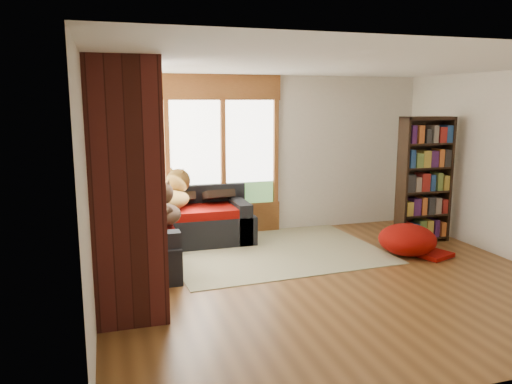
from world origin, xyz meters
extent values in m
plane|color=brown|center=(0.00, 0.00, 0.00)|extent=(5.50, 5.50, 0.00)
plane|color=white|center=(0.00, 0.00, 2.60)|extent=(5.50, 5.50, 0.00)
cube|color=silver|center=(0.00, 2.50, 1.30)|extent=(5.50, 0.04, 2.60)
cube|color=silver|center=(0.00, -2.50, 1.30)|extent=(5.50, 0.04, 2.60)
cube|color=silver|center=(-2.75, 0.00, 1.30)|extent=(0.04, 5.00, 2.60)
cube|color=brown|center=(-1.20, 2.47, 1.35)|extent=(2.82, 0.10, 1.90)
cube|color=white|center=(-1.20, 2.47, 1.35)|extent=(2.54, 0.09, 1.62)
cube|color=brown|center=(-2.72, 1.20, 1.35)|extent=(0.10, 2.62, 1.90)
cube|color=white|center=(-2.72, 1.20, 1.35)|extent=(0.09, 2.36, 1.62)
cube|color=#6B885A|center=(-2.69, 2.03, 1.75)|extent=(0.03, 0.72, 0.90)
cube|color=#471914|center=(-2.40, -0.35, 1.30)|extent=(0.70, 0.70, 2.60)
cube|color=black|center=(-1.65, 2.05, 0.21)|extent=(2.20, 0.90, 0.42)
cube|color=black|center=(-1.65, 2.40, 0.61)|extent=(2.20, 0.20, 0.38)
cube|color=black|center=(-0.65, 2.05, 0.30)|extent=(0.20, 0.90, 0.60)
cube|color=maroon|center=(-1.75, 1.93, 0.48)|extent=(1.90, 0.66, 0.12)
cube|color=black|center=(-2.30, 1.40, 0.21)|extent=(0.90, 2.20, 0.42)
cube|color=black|center=(-2.65, 1.40, 0.61)|extent=(0.20, 2.20, 0.38)
cube|color=black|center=(-2.30, 0.40, 0.30)|extent=(0.90, 0.20, 0.60)
cube|color=maroon|center=(-2.18, 1.05, 0.48)|extent=(0.66, 1.20, 0.12)
cube|color=maroon|center=(-2.18, 2.00, 0.48)|extent=(0.66, 0.66, 0.12)
cube|color=beige|center=(-0.27, 1.31, 0.01)|extent=(3.17, 2.50, 0.01)
cube|color=black|center=(2.54, 1.17, 0.98)|extent=(0.04, 0.28, 1.95)
cube|color=black|center=(1.74, 1.17, 0.98)|extent=(0.04, 0.28, 1.95)
cube|color=black|center=(2.14, 1.30, 0.98)|extent=(0.84, 0.02, 1.95)
cube|color=black|center=(2.14, 1.17, 0.06)|extent=(0.76, 0.26, 0.03)
cube|color=black|center=(2.14, 1.17, 0.43)|extent=(0.76, 0.26, 0.03)
cube|color=black|center=(2.14, 1.17, 0.80)|extent=(0.76, 0.26, 0.03)
cube|color=black|center=(2.14, 1.17, 1.17)|extent=(0.76, 0.26, 0.03)
cube|color=black|center=(2.14, 1.17, 1.54)|extent=(0.76, 0.26, 0.03)
cube|color=black|center=(2.14, 1.17, 1.91)|extent=(0.76, 0.26, 0.03)
cube|color=#726659|center=(2.14, 1.15, 0.98)|extent=(0.72, 0.20, 1.79)
ellipsoid|color=maroon|center=(1.52, 0.62, 0.23)|extent=(0.99, 0.99, 0.44)
ellipsoid|color=brown|center=(-1.77, 1.91, 0.76)|extent=(1.05, 1.04, 0.30)
sphere|color=brown|center=(-1.53, 2.14, 0.91)|extent=(0.51, 0.51, 0.36)
cone|color=brown|center=(-1.58, 2.10, 1.05)|extent=(0.19, 0.19, 0.16)
ellipsoid|color=black|center=(-1.92, 1.09, 0.74)|extent=(0.64, 0.87, 0.27)
sphere|color=black|center=(-1.88, 1.38, 0.87)|extent=(0.37, 0.37, 0.33)
cone|color=black|center=(-1.88, 1.33, 1.00)|extent=(0.14, 0.14, 0.14)
cube|color=black|center=(-0.95, 2.26, 0.78)|extent=(0.45, 0.12, 0.45)
cube|color=black|center=(-1.55, 2.26, 0.78)|extent=(0.45, 0.12, 0.45)
cube|color=black|center=(-2.48, 1.80, 0.78)|extent=(0.45, 0.12, 0.45)
cube|color=black|center=(-2.48, 0.70, 0.78)|extent=(0.45, 0.12, 0.45)
cube|color=maroon|center=(-2.15, 2.26, 0.78)|extent=(0.42, 0.12, 0.42)
camera|label=1|loc=(-2.58, -5.38, 2.19)|focal=35.00mm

